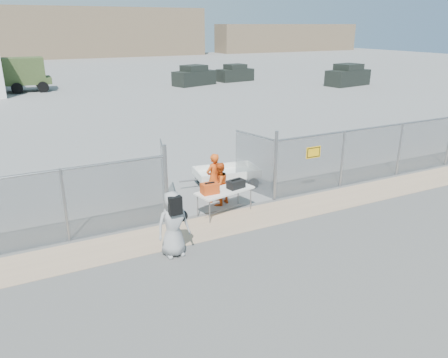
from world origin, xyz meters
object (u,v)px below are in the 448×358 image
folding_table (225,201)px  security_worker_left (214,178)px  utility_trailer (226,176)px  visitor (173,224)px  security_worker_right (219,184)px

folding_table → security_worker_left: 1.16m
folding_table → utility_trailer: 2.64m
security_worker_left → visitor: bearing=32.6°
utility_trailer → folding_table: bearing=-111.2°
security_worker_left → folding_table: bearing=68.2°
utility_trailer → security_worker_right: bearing=-117.3°
folding_table → utility_trailer: bearing=49.6°
folding_table → security_worker_right: (0.16, 0.73, 0.34)m
visitor → utility_trailer: bearing=47.7°
security_worker_right → utility_trailer: size_ratio=0.49×
security_worker_right → visitor: 3.68m
visitor → utility_trailer: size_ratio=0.59×
security_worker_right → utility_trailer: security_worker_right is taller
security_worker_left → security_worker_right: security_worker_left is taller
security_worker_left → visitor: visitor is taller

